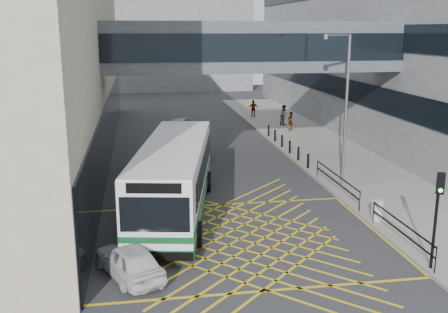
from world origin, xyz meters
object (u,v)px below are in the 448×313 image
pedestrian_a (290,121)px  pedestrian_c (253,109)px  car_dark (186,142)px  car_silver (182,124)px  bus (175,176)px  street_lamp (344,101)px  litter_bin (377,210)px  traffic_light (437,207)px  pedestrian_b (284,115)px  car_white (129,260)px

pedestrian_a → pedestrian_c: pedestrian_c is taller
car_dark → car_silver: 7.23m
bus → pedestrian_c: 27.28m
car_silver → street_lamp: size_ratio=0.53×
street_lamp → car_silver: bearing=92.4°
litter_bin → traffic_light: bearing=-93.0°
pedestrian_a → car_silver: bearing=-52.8°
traffic_light → pedestrian_a: 26.29m
pedestrian_a → pedestrian_b: 2.66m
car_dark → pedestrian_b: 12.57m
litter_bin → pedestrian_b: size_ratio=0.51×
traffic_light → litter_bin: size_ratio=4.01×
car_white → pedestrian_b: size_ratio=2.19×
pedestrian_c → street_lamp: bearing=92.3°
bus → car_dark: bus is taller
car_silver → pedestrian_a: bearing=-168.8°
car_white → car_dark: (3.78, 19.12, 0.09)m
street_lamp → litter_bin: 6.89m
car_silver → street_lamp: 19.27m
traffic_light → litter_bin: 5.38m
car_silver → pedestrian_c: bearing=-121.1°
car_dark → car_white: bearing=55.9°
pedestrian_b → car_silver: bearing=147.6°
car_silver → traffic_light: 28.68m
bus → pedestrian_c: size_ratio=7.56×
car_silver → pedestrian_a: pedestrian_a is taller
car_dark → pedestrian_c: 15.04m
traffic_light → litter_bin: bearing=106.5°
car_dark → street_lamp: (7.58, -10.14, 4.09)m
car_white → pedestrian_a: pedestrian_a is taller
pedestrian_a → bus: bearing=16.7°
traffic_light → pedestrian_b: traffic_light is taller
car_white → pedestrian_c: 34.01m
pedestrian_a → pedestrian_b: size_ratio=0.90×
car_dark → pedestrian_a: 10.85m
bus → pedestrian_b: bearing=72.3°
car_dark → bus: bearing=59.6°
pedestrian_b → pedestrian_c: 5.03m
car_silver → pedestrian_b: pedestrian_b is taller
bus → car_dark: size_ratio=2.75×
car_dark → pedestrian_a: pedestrian_a is taller
car_white → traffic_light: size_ratio=1.08×
litter_bin → car_silver: bearing=106.8°
car_silver → pedestrian_c: (7.47, 5.64, 0.31)m
pedestrian_b → pedestrian_c: bearing=72.5°
bus → car_silver: bus is taller
traffic_light → pedestrian_a: size_ratio=2.27×
traffic_light → pedestrian_c: (0.84, 33.49, -1.54)m
street_lamp → pedestrian_c: size_ratio=4.95×
traffic_light → pedestrian_c: 33.53m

